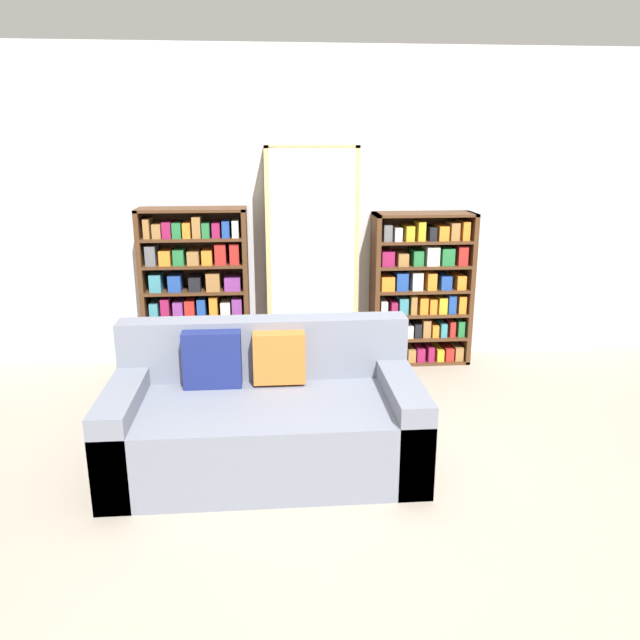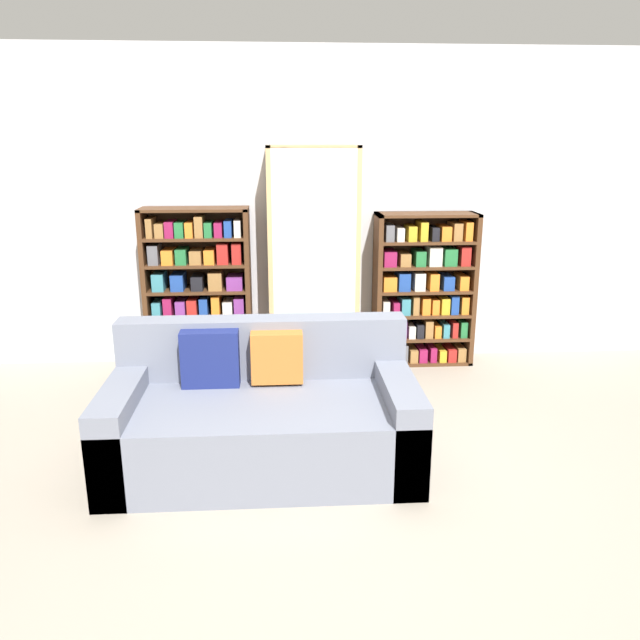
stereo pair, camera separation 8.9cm
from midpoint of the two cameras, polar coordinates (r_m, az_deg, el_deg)
The scene contains 7 objects.
ground_plane at distance 3.47m, azimuth 2.74°, elevation -17.80°, with size 16.00×16.00×0.00m, color gray.
wall_back at distance 5.53m, azimuth -0.13°, elevation 10.03°, with size 6.78×0.06×2.70m.
couch at distance 3.89m, azimuth -4.63°, elevation -8.88°, with size 1.85×0.97×0.84m.
bookshelf_left at distance 5.47m, azimuth -10.57°, elevation 2.62°, with size 0.90×0.32×1.40m.
display_cabinet at distance 5.37m, azimuth -0.15°, elevation 5.44°, with size 0.77×0.36×1.90m.
bookshelf_right at distance 5.59m, azimuth 9.93°, elevation 2.64°, with size 0.87×0.32×1.34m.
wine_bottle at distance 5.15m, azimuth 6.08°, elevation -4.36°, with size 0.08×0.08×0.35m.
Camera 2 is at (-0.30, -2.86, 1.93)m, focal length 35.00 mm.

